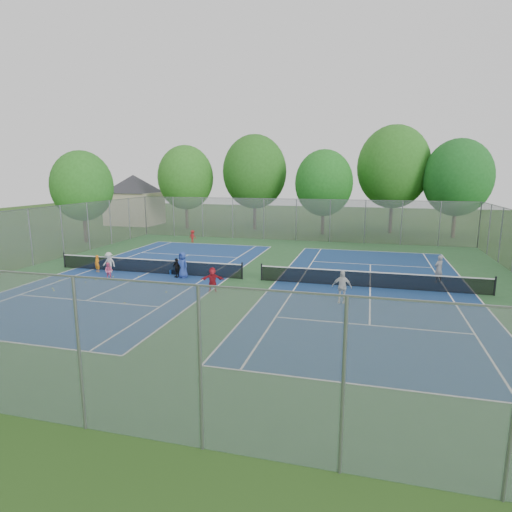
{
  "coord_description": "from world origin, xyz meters",
  "views": [
    {
      "loc": [
        6.75,
        -24.43,
        6.41
      ],
      "look_at": [
        0.0,
        1.0,
        1.3
      ],
      "focal_mm": 30.0,
      "sensor_mm": 36.0,
      "label": 1
    }
  ],
  "objects_px": {
    "net_right": "(371,280)",
    "ball_hopper": "(177,268)",
    "ball_crate": "(173,272)",
    "instructor": "(439,269)",
    "net_left": "(148,266)"
  },
  "relations": [
    {
      "from": "net_right",
      "to": "ball_hopper",
      "type": "relative_size",
      "value": 24.68
    },
    {
      "from": "net_left",
      "to": "net_right",
      "type": "xyz_separation_m",
      "value": [
        14.0,
        0.0,
        0.0
      ]
    },
    {
      "from": "net_left",
      "to": "instructor",
      "type": "relative_size",
      "value": 7.78
    },
    {
      "from": "net_left",
      "to": "ball_crate",
      "type": "bearing_deg",
      "value": 6.82
    },
    {
      "from": "ball_hopper",
      "to": "instructor",
      "type": "distance_m",
      "value": 16.3
    },
    {
      "from": "net_right",
      "to": "ball_hopper",
      "type": "height_order",
      "value": "net_right"
    },
    {
      "from": "net_right",
      "to": "ball_crate",
      "type": "relative_size",
      "value": 35.4
    },
    {
      "from": "net_left",
      "to": "ball_crate",
      "type": "distance_m",
      "value": 1.7
    },
    {
      "from": "net_left",
      "to": "ball_hopper",
      "type": "distance_m",
      "value": 1.86
    },
    {
      "from": "net_right",
      "to": "ball_hopper",
      "type": "bearing_deg",
      "value": 176.41
    },
    {
      "from": "ball_crate",
      "to": "instructor",
      "type": "xyz_separation_m",
      "value": [
        16.23,
        2.04,
        0.67
      ]
    },
    {
      "from": "net_right",
      "to": "net_left",
      "type": "bearing_deg",
      "value": 180.0
    },
    {
      "from": "net_right",
      "to": "ball_crate",
      "type": "height_order",
      "value": "net_right"
    },
    {
      "from": "net_left",
      "to": "ball_hopper",
      "type": "height_order",
      "value": "net_left"
    },
    {
      "from": "ball_crate",
      "to": "ball_hopper",
      "type": "height_order",
      "value": "ball_hopper"
    }
  ]
}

